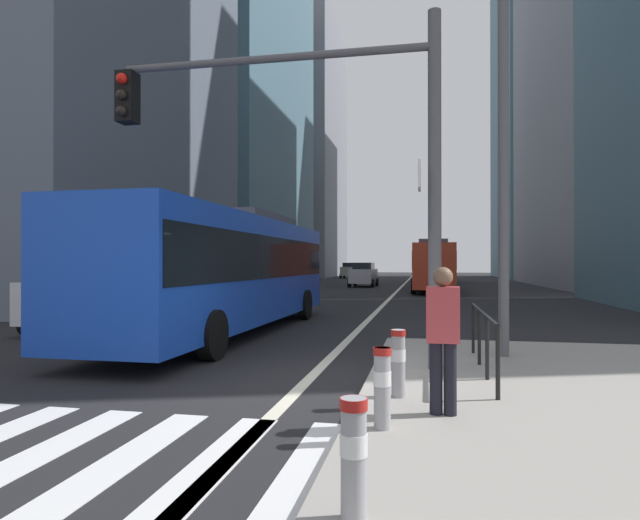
# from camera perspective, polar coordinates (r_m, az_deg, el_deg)

# --- Properties ---
(ground_plane) EXTENTS (160.00, 160.00, 0.00)m
(ground_plane) POSITION_cam_1_polar(r_m,az_deg,el_deg) (28.76, 7.46, -4.13)
(ground_plane) COLOR black
(crosswalk_stripes) EXTENTS (5.85, 3.20, 0.01)m
(crosswalk_stripes) POSITION_cam_1_polar(r_m,az_deg,el_deg) (5.78, -20.68, -19.61)
(crosswalk_stripes) COLOR silver
(crosswalk_stripes) RESTS_ON ground
(lane_centre_line) EXTENTS (0.20, 80.00, 0.01)m
(lane_centre_line) POSITION_cam_1_polar(r_m,az_deg,el_deg) (38.73, 8.43, -3.14)
(lane_centre_line) COLOR beige
(lane_centre_line) RESTS_ON ground
(office_tower_left_mid) EXTENTS (10.06, 23.07, 34.57)m
(office_tower_left_mid) POSITION_cam_1_polar(r_m,az_deg,el_deg) (54.63, -8.71, 16.03)
(office_tower_left_mid) COLOR slate
(office_tower_left_mid) RESTS_ON ground
(office_tower_left_far) EXTENTS (10.82, 19.57, 37.38)m
(office_tower_left_far) POSITION_cam_1_polar(r_m,az_deg,el_deg) (79.63, -2.06, 11.85)
(office_tower_left_far) COLOR gray
(office_tower_left_far) RESTS_ON ground
(office_tower_right_mid) EXTENTS (11.60, 23.65, 38.77)m
(office_tower_right_mid) POSITION_cam_1_polar(r_m,az_deg,el_deg) (53.52, 28.56, 18.78)
(office_tower_right_mid) COLOR gray
(office_tower_right_mid) RESTS_ON ground
(office_tower_right_far) EXTENTS (11.01, 19.04, 41.32)m
(office_tower_right_far) POSITION_cam_1_polar(r_m,az_deg,el_deg) (77.61, 22.77, 13.69)
(office_tower_right_far) COLOR slate
(office_tower_right_far) RESTS_ON ground
(city_bus_blue_oncoming) EXTENTS (2.81, 12.16, 3.40)m
(city_bus_blue_oncoming) POSITION_cam_1_polar(r_m,az_deg,el_deg) (14.75, -9.70, -0.62)
(city_bus_blue_oncoming) COLOR blue
(city_bus_blue_oncoming) RESTS_ON ground
(sedan_white_oncoming) EXTENTS (2.14, 4.35, 1.94)m
(sedan_white_oncoming) POSITION_cam_1_polar(r_m,az_deg,el_deg) (16.71, -23.14, -3.47)
(sedan_white_oncoming) COLOR silver
(sedan_white_oncoming) RESTS_ON ground
(city_bus_red_receding) EXTENTS (2.79, 11.63, 3.40)m
(city_bus_red_receding) POSITION_cam_1_polar(r_m,az_deg,el_deg) (36.94, 11.89, -0.43)
(city_bus_red_receding) COLOR red
(city_bus_red_receding) RESTS_ON ground
(city_bus_red_distant) EXTENTS (2.83, 10.88, 3.40)m
(city_bus_red_distant) POSITION_cam_1_polar(r_m,az_deg,el_deg) (54.29, 12.27, -0.39)
(city_bus_red_distant) COLOR red
(city_bus_red_distant) RESTS_ON ground
(car_oncoming_mid) EXTENTS (2.12, 4.60, 1.94)m
(car_oncoming_mid) POSITION_cam_1_polar(r_m,az_deg,el_deg) (43.24, 4.69, -1.54)
(car_oncoming_mid) COLOR silver
(car_oncoming_mid) RESTS_ON ground
(car_receding_near) EXTENTS (2.18, 4.09, 1.94)m
(car_receding_near) POSITION_cam_1_polar(r_m,az_deg,el_deg) (67.06, 11.77, -1.10)
(car_receding_near) COLOR maroon
(car_receding_near) RESTS_ON ground
(car_receding_far) EXTENTS (2.04, 4.39, 1.94)m
(car_receding_far) POSITION_cam_1_polar(r_m,az_deg,el_deg) (65.47, 12.57, -1.12)
(car_receding_far) COLOR gold
(car_receding_far) RESTS_ON ground
(car_oncoming_far) EXTENTS (2.04, 4.30, 1.94)m
(car_oncoming_far) POSITION_cam_1_polar(r_m,az_deg,el_deg) (67.01, 3.19, -1.10)
(car_oncoming_far) COLOR #B2A899
(car_oncoming_far) RESTS_ON ground
(traffic_signal_gantry) EXTENTS (5.92, 0.65, 6.00)m
(traffic_signal_gantry) POSITION_cam_1_polar(r_m,az_deg,el_deg) (9.50, -0.06, 12.97)
(traffic_signal_gantry) COLOR #515156
(traffic_signal_gantry) RESTS_ON median_island
(street_lamp_post) EXTENTS (5.50, 0.32, 8.00)m
(street_lamp_post) POSITION_cam_1_polar(r_m,az_deg,el_deg) (11.19, 19.03, 17.21)
(street_lamp_post) COLOR #56565B
(street_lamp_post) RESTS_ON median_island
(bollard_front) EXTENTS (0.20, 0.20, 0.84)m
(bollard_front) POSITION_cam_1_polar(r_m,az_deg,el_deg) (3.89, 3.63, -19.84)
(bollard_front) COLOR #99999E
(bollard_front) RESTS_ON median_island
(bollard_left) EXTENTS (0.20, 0.20, 0.87)m
(bollard_left) POSITION_cam_1_polar(r_m,az_deg,el_deg) (5.86, 6.69, -13.00)
(bollard_left) COLOR #99999E
(bollard_left) RESTS_ON median_island
(bollard_right) EXTENTS (0.20, 0.20, 0.89)m
(bollard_right) POSITION_cam_1_polar(r_m,az_deg,el_deg) (7.22, 8.38, -10.49)
(bollard_right) COLOR #99999E
(bollard_right) RESTS_ON median_island
(pedestrian_railing) EXTENTS (0.06, 3.68, 0.98)m
(pedestrian_railing) POSITION_cam_1_polar(r_m,az_deg,el_deg) (9.12, 17.05, -6.99)
(pedestrian_railing) COLOR black
(pedestrian_railing) RESTS_ON median_island
(pedestrian_waiting) EXTENTS (0.39, 0.25, 1.72)m
(pedestrian_waiting) POSITION_cam_1_polar(r_m,az_deg,el_deg) (6.42, 13.04, -7.56)
(pedestrian_waiting) COLOR black
(pedestrian_waiting) RESTS_ON median_island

